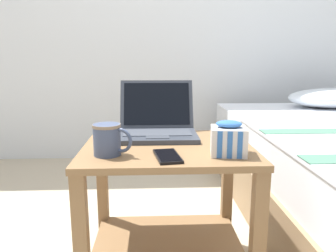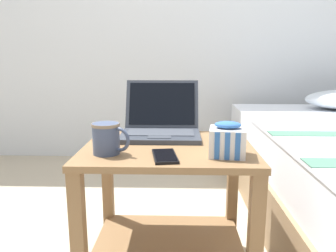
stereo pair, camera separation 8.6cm
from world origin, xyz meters
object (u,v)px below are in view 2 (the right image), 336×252
Objects in this scene: mug_front_left at (107,137)px; snack_bag at (227,140)px; cell_phone at (165,156)px; laptop at (161,125)px.

mug_front_left is 1.03× the size of snack_bag.
snack_bag reaches higher than cell_phone.
laptop is 2.01× the size of cell_phone.
snack_bag reaches higher than mug_front_left.
cell_phone is at bearing -84.74° from laptop.
laptop reaches higher than mug_front_left.
snack_bag is at bearing -1.23° from mug_front_left.
mug_front_left reaches higher than cell_phone.
cell_phone is (-0.20, -0.03, -0.05)m from snack_bag.
snack_bag is 0.21m from cell_phone.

